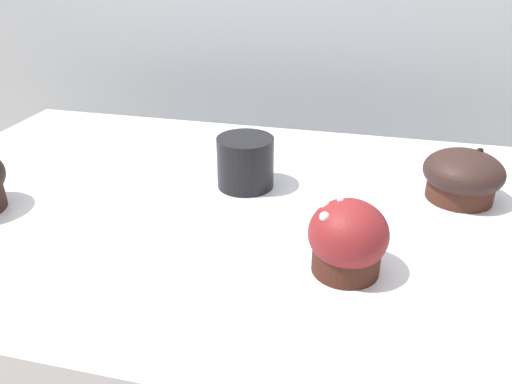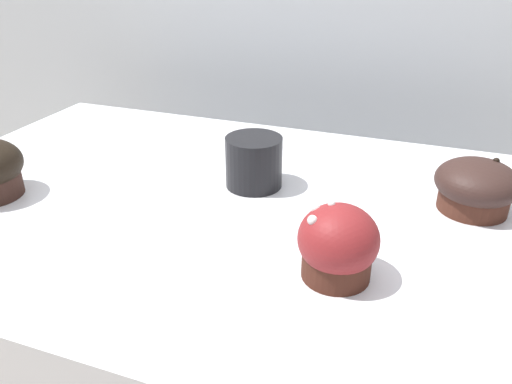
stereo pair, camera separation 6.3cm
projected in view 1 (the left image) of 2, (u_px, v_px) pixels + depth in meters
The scene contains 4 objects.
wall_back at pixel (297, 82), 1.21m from camera, with size 3.20×0.10×1.80m, color silver.
muffin_front_center at pixel (463, 176), 0.69m from camera, with size 0.11×0.11×0.07m.
muffin_back_left at pixel (348, 240), 0.54m from camera, with size 0.09×0.09×0.09m.
coffee_cup at pixel (245, 160), 0.73m from camera, with size 0.08×0.12×0.08m.
Camera 1 is at (0.19, -0.59, 1.21)m, focal length 35.00 mm.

